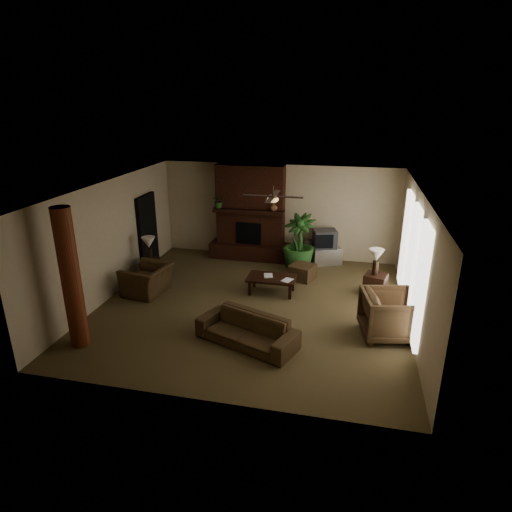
% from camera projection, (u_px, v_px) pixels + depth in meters
% --- Properties ---
extents(room_shell, '(7.00, 7.00, 7.00)m').
position_uv_depth(room_shell, '(252.00, 249.00, 9.79)').
color(room_shell, brown).
rests_on(room_shell, ground).
extents(fireplace, '(2.40, 0.70, 2.80)m').
position_uv_depth(fireplace, '(250.00, 220.00, 12.99)').
color(fireplace, '#431E12').
rests_on(fireplace, ground).
extents(windows, '(0.08, 3.65, 2.35)m').
position_uv_depth(windows, '(412.00, 260.00, 9.29)').
color(windows, white).
rests_on(windows, ground).
extents(log_column, '(0.36, 0.36, 2.80)m').
position_uv_depth(log_column, '(71.00, 279.00, 8.19)').
color(log_column, brown).
rests_on(log_column, ground).
extents(doorway, '(0.10, 1.00, 2.10)m').
position_uv_depth(doorway, '(148.00, 232.00, 12.26)').
color(doorway, black).
rests_on(doorway, ground).
extents(ceiling_fan, '(1.35, 1.35, 0.37)m').
position_uv_depth(ceiling_fan, '(273.00, 198.00, 9.59)').
color(ceiling_fan, black).
rests_on(ceiling_fan, ceiling).
extents(sofa, '(2.12, 1.29, 0.80)m').
position_uv_depth(sofa, '(247.00, 325.00, 8.58)').
color(sofa, '#45321D').
rests_on(sofa, ground).
extents(armchair_left, '(0.87, 1.19, 0.96)m').
position_uv_depth(armchair_left, '(147.00, 275.00, 10.77)').
color(armchair_left, '#45321D').
rests_on(armchair_left, ground).
extents(armchair_right, '(1.14, 1.20, 1.06)m').
position_uv_depth(armchair_right, '(389.00, 313.00, 8.78)').
color(armchair_right, '#45321D').
rests_on(armchair_right, ground).
extents(coffee_table, '(1.20, 0.70, 0.43)m').
position_uv_depth(coffee_table, '(272.00, 279.00, 10.81)').
color(coffee_table, black).
rests_on(coffee_table, ground).
extents(ottoman, '(0.77, 0.77, 0.40)m').
position_uv_depth(ottoman, '(302.00, 272.00, 11.71)').
color(ottoman, '#45321D').
rests_on(ottoman, ground).
extents(tv_stand, '(0.98, 0.81, 0.50)m').
position_uv_depth(tv_stand, '(326.00, 255.00, 12.77)').
color(tv_stand, silver).
rests_on(tv_stand, ground).
extents(tv, '(0.76, 0.68, 0.52)m').
position_uv_depth(tv, '(325.00, 239.00, 12.60)').
color(tv, '#3B3B3E').
rests_on(tv, tv_stand).
extents(floor_vase, '(0.34, 0.34, 0.77)m').
position_uv_depth(floor_vase, '(306.00, 249.00, 12.76)').
color(floor_vase, '#31221B').
rests_on(floor_vase, ground).
extents(floor_plant, '(1.48, 1.82, 0.89)m').
position_uv_depth(floor_plant, '(298.00, 254.00, 12.30)').
color(floor_plant, '#275120').
rests_on(floor_plant, ground).
extents(side_table_left, '(0.63, 0.63, 0.55)m').
position_uv_depth(side_table_left, '(151.00, 270.00, 11.65)').
color(side_table_left, black).
rests_on(side_table_left, ground).
extents(lamp_left, '(0.37, 0.37, 0.65)m').
position_uv_depth(lamp_left, '(149.00, 244.00, 11.38)').
color(lamp_left, black).
rests_on(lamp_left, side_table_left).
extents(side_table_right, '(0.62, 0.62, 0.55)m').
position_uv_depth(side_table_right, '(375.00, 285.00, 10.72)').
color(side_table_right, black).
rests_on(side_table_right, ground).
extents(lamp_right, '(0.39, 0.39, 0.65)m').
position_uv_depth(lamp_right, '(376.00, 257.00, 10.47)').
color(lamp_right, black).
rests_on(lamp_right, side_table_right).
extents(mantel_plant, '(0.38, 0.42, 0.33)m').
position_uv_depth(mantel_plant, '(219.00, 202.00, 12.72)').
color(mantel_plant, '#275120').
rests_on(mantel_plant, fireplace).
extents(mantel_vase, '(0.26, 0.27, 0.22)m').
position_uv_depth(mantel_vase, '(274.00, 207.00, 12.44)').
color(mantel_vase, brown).
rests_on(mantel_vase, fireplace).
extents(book_a, '(0.22, 0.08, 0.29)m').
position_uv_depth(book_a, '(264.00, 271.00, 10.78)').
color(book_a, '#999999').
rests_on(book_a, coffee_table).
extents(book_b, '(0.21, 0.10, 0.29)m').
position_uv_depth(book_b, '(283.00, 274.00, 10.57)').
color(book_b, '#999999').
rests_on(book_b, coffee_table).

